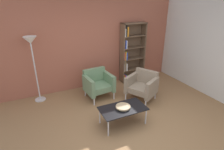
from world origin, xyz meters
TOP-DOWN VIEW (x-y plane):
  - ground_plane at (0.00, 0.00)m, footprint 8.32×8.32m
  - brick_back_panel at (0.00, 2.46)m, footprint 6.40×0.12m
  - plaster_right_partition at (2.86, 0.60)m, footprint 0.12×5.20m
  - bookshelf_tall at (1.32, 2.25)m, footprint 0.80×0.30m
  - coffee_table_low at (-0.02, 0.26)m, footprint 1.00×0.56m
  - decorative_bowl at (-0.02, 0.26)m, footprint 0.32×0.32m
  - armchair_corner_red at (-0.07, 1.63)m, footprint 0.78×0.73m
  - armchair_by_bookshelf at (0.98, 1.01)m, footprint 0.90×0.93m
  - floor_lamp_torchiere at (-1.58, 2.13)m, footprint 0.32×0.32m

SIDE VIEW (x-z plane):
  - ground_plane at x=0.00m, z-range 0.00..0.00m
  - coffee_table_low at x=-0.02m, z-range 0.17..0.57m
  - armchair_corner_red at x=-0.07m, z-range 0.02..0.80m
  - armchair_by_bookshelf at x=0.98m, z-range 0.02..0.80m
  - decorative_bowl at x=-0.02m, z-range 0.41..0.46m
  - bookshelf_tall at x=1.32m, z-range 0.00..1.90m
  - floor_lamp_torchiere at x=-1.58m, z-range 0.58..2.32m
  - brick_back_panel at x=0.00m, z-range 0.00..2.90m
  - plaster_right_partition at x=2.86m, z-range 0.00..2.90m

